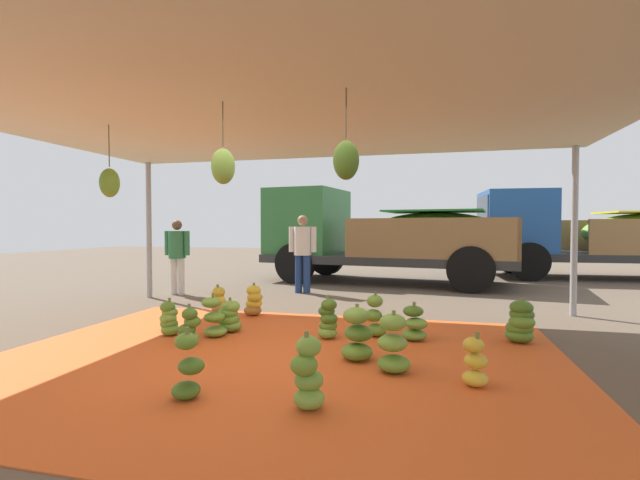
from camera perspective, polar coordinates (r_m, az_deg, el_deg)
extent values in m
plane|color=brown|center=(7.71, 1.75, -8.79)|extent=(40.00, 40.00, 0.00)
cube|color=#E05B23|center=(4.90, -5.89, -14.93)|extent=(6.08, 4.76, 0.01)
cylinder|color=#9EA0A5|center=(9.41, -21.09, 1.18)|extent=(0.10, 0.10, 2.67)
cylinder|color=#9EA0A5|center=(8.03, 29.84, 0.99)|extent=(0.10, 0.10, 2.67)
cube|color=beige|center=(4.87, -5.99, 17.15)|extent=(8.00, 7.00, 0.06)
cylinder|color=#4C422D|center=(4.74, -12.36, 14.34)|extent=(0.01, 0.01, 0.46)
ellipsoid|color=#75A83D|center=(4.67, -12.32, 9.21)|extent=(0.24, 0.24, 0.36)
cylinder|color=#4C422D|center=(6.22, -25.44, 10.87)|extent=(0.01, 0.01, 0.52)
ellipsoid|color=#60932D|center=(6.16, -25.39, 6.64)|extent=(0.24, 0.24, 0.36)
cylinder|color=#4C422D|center=(4.23, 3.38, 15.94)|extent=(0.01, 0.01, 0.46)
ellipsoid|color=#477523|center=(4.14, 3.37, 10.18)|extent=(0.24, 0.24, 0.36)
ellipsoid|color=#60932D|center=(4.81, 4.75, -14.08)|extent=(0.34, 0.34, 0.17)
ellipsoid|color=#518428|center=(4.80, 5.00, -11.80)|extent=(0.31, 0.31, 0.17)
ellipsoid|color=#75A83D|center=(4.73, 4.64, -9.64)|extent=(0.39, 0.39, 0.17)
cylinder|color=olive|center=(4.74, 4.77, -8.87)|extent=(0.04, 0.04, 0.12)
ellipsoid|color=#60932D|center=(6.13, -18.65, -10.85)|extent=(0.26, 0.26, 0.15)
ellipsoid|color=#518428|center=(6.14, -18.79, -10.14)|extent=(0.31, 0.31, 0.15)
ellipsoid|color=#75A83D|center=(6.13, -18.90, -9.49)|extent=(0.29, 0.29, 0.15)
ellipsoid|color=#6B9E38|center=(6.14, -18.71, -8.79)|extent=(0.29, 0.29, 0.15)
ellipsoid|color=#518428|center=(6.12, -18.96, -8.15)|extent=(0.20, 0.20, 0.15)
cylinder|color=olive|center=(6.10, -18.74, -7.60)|extent=(0.04, 0.04, 0.12)
ellipsoid|color=gold|center=(6.76, -12.75, -9.51)|extent=(0.26, 0.26, 0.17)
ellipsoid|color=#996628|center=(6.69, -12.85, -8.61)|extent=(0.22, 0.22, 0.17)
ellipsoid|color=gold|center=(6.72, -12.88, -7.56)|extent=(0.23, 0.23, 0.17)
ellipsoid|color=gold|center=(6.70, -12.88, -6.57)|extent=(0.26, 0.26, 0.17)
cylinder|color=olive|center=(6.67, -13.00, -6.09)|extent=(0.04, 0.04, 0.12)
ellipsoid|color=#75A83D|center=(5.63, -16.44, -11.96)|extent=(0.23, 0.23, 0.14)
ellipsoid|color=#477523|center=(5.62, -16.72, -10.98)|extent=(0.29, 0.29, 0.14)
ellipsoid|color=#518428|center=(5.60, -16.06, -10.02)|extent=(0.28, 0.28, 0.14)
ellipsoid|color=#477523|center=(5.56, -16.37, -9.10)|extent=(0.22, 0.22, 0.14)
cylinder|color=olive|center=(5.57, -16.45, -8.46)|extent=(0.04, 0.04, 0.12)
ellipsoid|color=#75A83D|center=(5.67, 0.98, -11.79)|extent=(0.34, 0.34, 0.15)
ellipsoid|color=#60932D|center=(5.67, 1.06, -10.87)|extent=(0.25, 0.25, 0.15)
ellipsoid|color=#477523|center=(5.63, 1.16, -10.04)|extent=(0.29, 0.29, 0.15)
ellipsoid|color=#477523|center=(5.65, 0.85, -9.08)|extent=(0.22, 0.22, 0.15)
ellipsoid|color=#477523|center=(5.58, 1.16, -8.29)|extent=(0.22, 0.22, 0.15)
cylinder|color=olive|center=(5.59, 1.03, -7.65)|extent=(0.04, 0.04, 0.12)
ellipsoid|color=#60932D|center=(5.83, 7.28, -11.38)|extent=(0.29, 0.29, 0.16)
ellipsoid|color=#60932D|center=(5.79, 6.86, -9.59)|extent=(0.32, 0.32, 0.16)
ellipsoid|color=#6B9E38|center=(5.74, 7.05, -7.79)|extent=(0.26, 0.26, 0.16)
cylinder|color=olive|center=(5.73, 7.14, -7.20)|extent=(0.04, 0.04, 0.12)
ellipsoid|color=#996628|center=(7.14, -8.62, -8.91)|extent=(0.36, 0.36, 0.17)
ellipsoid|color=gold|center=(7.15, -8.48, -8.05)|extent=(0.28, 0.28, 0.17)
ellipsoid|color=gold|center=(7.09, -8.37, -7.27)|extent=(0.28, 0.28, 0.17)
ellipsoid|color=gold|center=(7.09, -8.51, -6.42)|extent=(0.24, 0.24, 0.17)
cylinder|color=olive|center=(7.08, -8.47, -5.95)|extent=(0.04, 0.04, 0.12)
ellipsoid|color=#6B9E38|center=(6.14, -11.43, -10.68)|extent=(0.43, 0.43, 0.16)
ellipsoid|color=#60932D|center=(6.11, -11.64, -9.93)|extent=(0.41, 0.41, 0.16)
ellipsoid|color=#60932D|center=(6.10, -11.75, -9.16)|extent=(0.36, 0.36, 0.16)
ellipsoid|color=#75A83D|center=(6.08, -11.41, -8.38)|extent=(0.34, 0.34, 0.16)
cylinder|color=olive|center=(6.09, -11.46, -7.80)|extent=(0.04, 0.04, 0.12)
ellipsoid|color=#518428|center=(6.00, 24.19, -11.04)|extent=(0.42, 0.42, 0.18)
ellipsoid|color=#518428|center=(5.98, 24.21, -10.25)|extent=(0.34, 0.34, 0.18)
ellipsoid|color=#60932D|center=(5.92, 24.47, -9.54)|extent=(0.42, 0.42, 0.18)
ellipsoid|color=#477523|center=(5.96, 24.47, -8.66)|extent=(0.40, 0.40, 0.18)
ellipsoid|color=#477523|center=(5.92, 24.43, -7.89)|extent=(0.32, 0.32, 0.18)
cylinder|color=olive|center=(5.91, 24.54, -7.33)|extent=(0.04, 0.04, 0.12)
ellipsoid|color=#6B9E38|center=(5.71, 11.95, -11.78)|extent=(0.43, 0.43, 0.14)
ellipsoid|color=#6B9E38|center=(5.66, 12.23, -10.42)|extent=(0.36, 0.36, 0.14)
ellipsoid|color=#477523|center=(5.66, 11.87, -8.93)|extent=(0.32, 0.32, 0.14)
cylinder|color=olive|center=(5.62, 11.98, -8.38)|extent=(0.04, 0.04, 0.12)
ellipsoid|color=#75A83D|center=(5.92, -13.27, -11.32)|extent=(0.40, 0.40, 0.13)
ellipsoid|color=#60932D|center=(5.86, -13.41, -9.61)|extent=(0.38, 0.38, 0.13)
ellipsoid|color=#6B9E38|center=(5.85, -13.80, -7.79)|extent=(0.30, 0.30, 0.13)
cylinder|color=olive|center=(5.83, -13.57, -7.22)|extent=(0.04, 0.04, 0.12)
ellipsoid|color=#75A83D|center=(3.61, -1.40, -19.63)|extent=(0.25, 0.25, 0.16)
ellipsoid|color=#6B9E38|center=(3.59, -1.45, -17.51)|extent=(0.31, 0.31, 0.16)
ellipsoid|color=#60932D|center=(3.51, -2.08, -15.72)|extent=(0.29, 0.29, 0.16)
ellipsoid|color=#75A83D|center=(3.51, -1.45, -13.47)|extent=(0.27, 0.27, 0.16)
cylinder|color=olive|center=(3.48, -1.73, -12.59)|extent=(0.04, 0.04, 0.12)
ellipsoid|color=#477523|center=(3.96, -16.82, -17.97)|extent=(0.33, 0.33, 0.14)
ellipsoid|color=#477523|center=(3.89, -16.19, -15.25)|extent=(0.30, 0.30, 0.14)
ellipsoid|color=#60932D|center=(3.86, -16.77, -12.32)|extent=(0.25, 0.25, 0.14)
cylinder|color=olive|center=(3.82, -16.65, -11.53)|extent=(0.04, 0.04, 0.12)
ellipsoid|color=gold|center=(4.30, 19.27, -16.40)|extent=(0.31, 0.31, 0.14)
ellipsoid|color=gold|center=(4.30, 19.37, -14.41)|extent=(0.29, 0.29, 0.14)
ellipsoid|color=gold|center=(4.26, 19.08, -12.59)|extent=(0.23, 0.23, 0.14)
cylinder|color=olive|center=(4.23, 19.51, -11.85)|extent=(0.04, 0.04, 0.12)
ellipsoid|color=#60932D|center=(4.48, 9.46, -15.38)|extent=(0.41, 0.41, 0.16)
ellipsoid|color=#75A83D|center=(4.45, 9.27, -12.89)|extent=(0.35, 0.35, 0.16)
ellipsoid|color=#75A83D|center=(4.42, 9.32, -10.37)|extent=(0.36, 0.36, 0.16)
cylinder|color=olive|center=(4.39, 9.44, -9.68)|extent=(0.04, 0.04, 0.12)
cube|color=#2D2D2D|center=(11.33, 8.65, -2.39)|extent=(6.35, 3.21, 0.20)
cube|color=#2D6B33|center=(12.00, -1.53, 2.40)|extent=(2.00, 2.38, 1.70)
cube|color=#232D38|center=(12.39, -5.19, 3.95)|extent=(0.30, 1.85, 0.75)
cube|color=olive|center=(9.97, 13.58, 0.19)|extent=(3.74, 0.63, 0.90)
cube|color=olive|center=(12.20, 15.19, 0.45)|extent=(3.74, 0.63, 0.90)
cube|color=olive|center=(10.99, 24.03, 0.23)|extent=(0.42, 2.32, 0.90)
ellipsoid|color=#60932D|center=(11.08, 14.47, 0.74)|extent=(3.57, 2.43, 1.06)
cube|color=#237533|center=(11.09, 14.49, 3.58)|extent=(2.50, 2.09, 0.04)
cylinder|color=black|center=(11.02, -3.20, -3.01)|extent=(1.03, 0.42, 1.00)
cylinder|color=black|center=(12.97, 0.87, -2.29)|extent=(1.03, 0.42, 1.00)
cylinder|color=black|center=(9.97, 18.80, -3.59)|extent=(1.03, 0.42, 1.00)
cylinder|color=black|center=(12.10, 19.42, -2.68)|extent=(1.03, 0.42, 1.00)
cube|color=#2D2D2D|center=(14.32, 32.46, -1.78)|extent=(6.33, 2.57, 0.20)
cube|color=#1E4C93|center=(13.63, 23.74, 2.18)|extent=(1.85, 2.15, 1.70)
cube|color=#232D38|center=(13.47, 20.09, 3.67)|extent=(0.12, 1.79, 0.75)
cube|color=olive|center=(15.76, 35.03, 0.47)|extent=(3.85, 0.28, 0.90)
cylinder|color=black|center=(12.70, 25.27, -2.54)|extent=(1.01, 0.33, 1.00)
cylinder|color=black|center=(14.69, 23.27, -1.96)|extent=(1.01, 0.33, 1.00)
cylinder|color=silver|center=(9.75, -18.25, -4.43)|extent=(0.14, 0.14, 0.75)
cylinder|color=silver|center=(9.66, -17.39, -4.48)|extent=(0.14, 0.14, 0.75)
cylinder|color=#337A4C|center=(9.66, -17.86, -0.56)|extent=(0.35, 0.35, 0.57)
cylinder|color=#337A4C|center=(9.78, -19.00, -0.36)|extent=(0.11, 0.11, 0.50)
cylinder|color=#337A4C|center=(9.54, -16.70, -0.39)|extent=(0.11, 0.11, 0.50)
sphere|color=brown|center=(9.65, -17.88, 1.84)|extent=(0.20, 0.20, 0.20)
cylinder|color=navy|center=(9.48, -2.77, -4.37)|extent=(0.15, 0.15, 0.80)
cylinder|color=navy|center=(9.43, -1.71, -4.40)|extent=(0.15, 0.15, 0.80)
cylinder|color=silver|center=(9.41, -2.25, -0.11)|extent=(0.37, 0.37, 0.60)
cylinder|color=silver|center=(9.48, -3.66, 0.10)|extent=(0.12, 0.12, 0.54)
cylinder|color=silver|center=(9.34, -0.81, 0.08)|extent=(0.12, 0.12, 0.54)
sphere|color=#936B4C|center=(9.41, -2.25, 2.52)|extent=(0.22, 0.22, 0.22)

